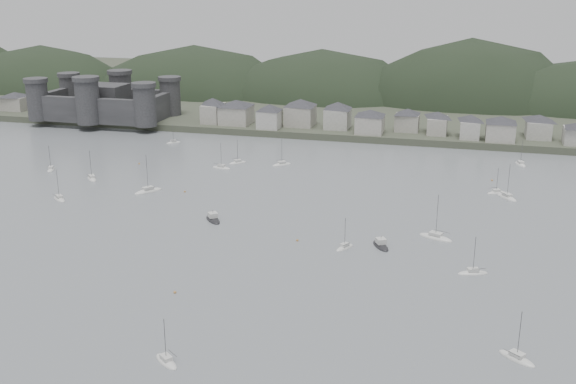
# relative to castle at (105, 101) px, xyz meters

# --- Properties ---
(ground) EXTENTS (900.00, 900.00, 0.00)m
(ground) POSITION_rel_castle_xyz_m (120.00, -179.80, -10.96)
(ground) COLOR slate
(ground) RESTS_ON ground
(far_shore_land) EXTENTS (900.00, 250.00, 3.00)m
(far_shore_land) POSITION_rel_castle_xyz_m (120.00, 115.20, -9.46)
(far_shore_land) COLOR #383D2D
(far_shore_land) RESTS_ON ground
(forested_ridge) EXTENTS (851.55, 103.94, 102.57)m
(forested_ridge) POSITION_rel_castle_xyz_m (124.83, 89.60, -22.25)
(forested_ridge) COLOR black
(forested_ridge) RESTS_ON ground
(castle) EXTENTS (66.00, 43.00, 20.00)m
(castle) POSITION_rel_castle_xyz_m (0.00, 0.00, 0.00)
(castle) COLOR #2E2E30
(castle) RESTS_ON far_shore_land
(waterfront_town) EXTENTS (451.48, 28.46, 12.92)m
(waterfront_town) POSITION_rel_castle_xyz_m (170.59, 3.54, -2.30)
(waterfront_town) COLOR gray
(waterfront_town) RESTS_ON far_shore_land
(sailboat_lead) EXTENTS (7.55, 6.74, 10.54)m
(sailboat_lead) POSITION_rel_castle_xyz_m (46.05, -113.00, -10.79)
(sailboat_lead) COLOR silver
(sailboat_lead) RESTS_ON ground
(moored_fleet) EXTENTS (234.61, 171.30, 13.69)m
(moored_fleet) POSITION_rel_castle_xyz_m (115.21, -114.06, -10.79)
(moored_fleet) COLOR silver
(moored_fleet) RESTS_ON ground
(motor_launch_near) EXTENTS (6.60, 8.61, 3.96)m
(motor_launch_near) POSITION_rel_castle_xyz_m (151.27, -126.71, -10.68)
(motor_launch_near) COLOR black
(motor_launch_near) RESTS_ON ground
(motor_launch_far) EXTENTS (7.91, 8.73, 4.06)m
(motor_launch_far) POSITION_rel_castle_xyz_m (100.91, -118.80, -10.68)
(motor_launch_far) COLOR black
(motor_launch_far) RESTS_ON ground
(mooring_buoys) EXTENTS (188.54, 142.77, 0.70)m
(mooring_buoys) POSITION_rel_castle_xyz_m (118.00, -123.42, -10.81)
(mooring_buoys) COLOR #AD7739
(mooring_buoys) RESTS_ON ground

